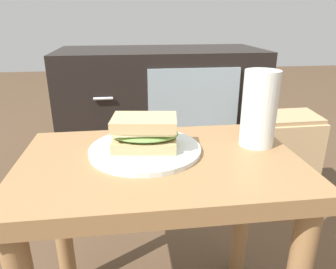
% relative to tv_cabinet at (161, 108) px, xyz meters
% --- Properties ---
extents(side_table, '(0.56, 0.36, 0.46)m').
position_rel_tv_cabinet_xyz_m(side_table, '(-0.10, -0.95, 0.08)').
color(side_table, olive).
rests_on(side_table, ground).
extents(tv_cabinet, '(0.96, 0.46, 0.58)m').
position_rel_tv_cabinet_xyz_m(tv_cabinet, '(0.00, 0.00, 0.00)').
color(tv_cabinet, black).
rests_on(tv_cabinet, ground).
extents(plate, '(0.23, 0.23, 0.01)m').
position_rel_tv_cabinet_xyz_m(plate, '(-0.13, -0.91, 0.17)').
color(plate, silver).
rests_on(plate, side_table).
extents(sandwich_front, '(0.15, 0.11, 0.07)m').
position_rel_tv_cabinet_xyz_m(sandwich_front, '(-0.13, -0.91, 0.21)').
color(sandwich_front, tan).
rests_on(sandwich_front, plate).
extents(beer_glass, '(0.07, 0.07, 0.16)m').
position_rel_tv_cabinet_xyz_m(beer_glass, '(0.11, -0.90, 0.25)').
color(beer_glass, silver).
rests_on(beer_glass, side_table).
extents(paper_bag, '(0.22, 0.17, 0.38)m').
position_rel_tv_cabinet_xyz_m(paper_bag, '(0.46, -0.44, -0.11)').
color(paper_bag, tan).
rests_on(paper_bag, ground).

